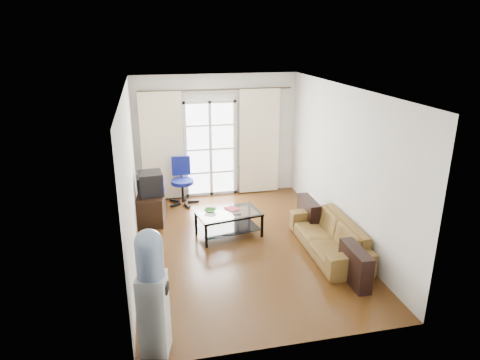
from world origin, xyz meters
name	(u,v)px	position (x,y,z in m)	size (l,w,h in m)	color
floor	(242,245)	(0.00, 0.00, 0.00)	(5.20, 5.20, 0.00)	#533113
ceiling	(242,89)	(0.00, 0.00, 2.70)	(5.20, 5.20, 0.00)	white
wall_back	(217,136)	(0.00, 2.60, 1.35)	(3.60, 0.02, 2.70)	white
wall_front	(294,244)	(0.00, -2.60, 1.35)	(3.60, 0.02, 2.70)	white
wall_left	(130,179)	(-1.80, 0.00, 1.35)	(0.02, 5.20, 2.70)	white
wall_right	(343,165)	(1.80, 0.00, 1.35)	(0.02, 5.20, 2.70)	white
french_door	(210,149)	(-0.15, 2.54, 1.07)	(1.16, 0.06, 2.15)	white
curtain_rod	(216,90)	(0.00, 2.50, 2.38)	(0.04, 0.04, 3.30)	#4C3F2D
curtain_left	(162,147)	(-1.20, 2.48, 1.20)	(0.90, 0.07, 2.35)	#FFF2CD
curtain_right	(259,142)	(0.95, 2.48, 1.20)	(0.90, 0.07, 2.35)	#FFF2CD
radiator	(252,179)	(0.80, 2.50, 0.33)	(0.64, 0.12, 0.64)	#969699
sofa	(329,236)	(1.38, -0.53, 0.28)	(0.78, 1.95, 0.57)	olive
coffee_table	(229,221)	(-0.16, 0.41, 0.29)	(1.22, 0.84, 0.46)	silver
bowl	(210,211)	(-0.48, 0.50, 0.48)	(0.29, 0.29, 0.05)	#328949
book	(228,210)	(-0.16, 0.49, 0.47)	(0.29, 0.31, 0.02)	#AB2815
remote	(237,214)	(-0.03, 0.28, 0.46)	(0.15, 0.04, 0.02)	black
tv_stand	(151,208)	(-1.52, 1.35, 0.28)	(0.50, 0.76, 0.55)	black
crt_tv	(150,183)	(-1.52, 1.39, 0.78)	(0.52, 0.52, 0.44)	black
task_chair	(183,190)	(-0.83, 2.17, 0.30)	(0.70, 0.70, 1.00)	black
water_cooler	(152,290)	(-1.55, -2.35, 0.82)	(0.38, 0.38, 1.56)	white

